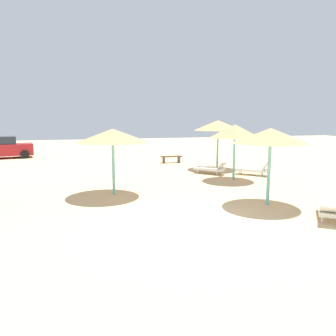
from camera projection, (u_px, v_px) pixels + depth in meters
ground_plane at (194, 221)px, 9.94m from camera, size 80.00×80.00×0.00m
parasol_1 at (218, 125)px, 19.76m from camera, size 2.96×2.96×3.00m
parasol_2 at (235, 131)px, 16.20m from camera, size 2.56×2.56×2.82m
parasol_3 at (271, 136)px, 11.43m from camera, size 2.69×2.69×2.79m
parasol_4 at (113, 136)px, 12.98m from camera, size 2.91×2.91×2.71m
lounger_1 at (211, 168)px, 18.22m from camera, size 1.73×1.81×0.78m
lounger_2 at (253, 169)px, 17.86m from camera, size 1.79×1.72×0.81m
lounger_3 at (329, 209)px, 10.10m from camera, size 1.67×1.90×0.65m
bench_0 at (171, 158)px, 22.76m from camera, size 1.51×0.44×0.49m
parked_car at (4, 148)px, 25.27m from camera, size 4.25×2.58×1.72m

